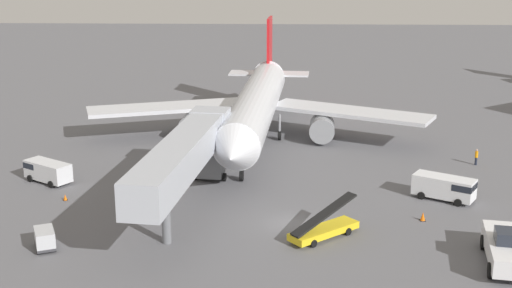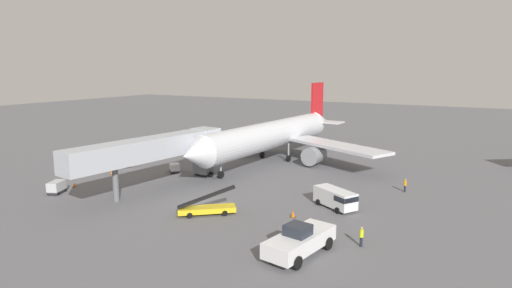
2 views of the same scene
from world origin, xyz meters
name	(u,v)px [view 2 (image 2 of 2)]	position (x,y,z in m)	size (l,w,h in m)	color
ground_plane	(202,204)	(0.00, 0.00, 0.00)	(300.00, 300.00, 0.00)	slate
airplane_at_gate	(273,135)	(-3.51, 24.92, 4.31)	(40.50, 43.53, 12.60)	silver
jet_bridge	(158,149)	(-8.61, 2.32, 5.21)	(6.08, 23.46, 6.93)	#B2B7C1
pushback_tug	(300,240)	(15.32, -7.06, 1.27)	(3.95, 7.76, 2.75)	white
belt_loader_truck	(207,208)	(2.63, -2.74, 0.75)	(5.79, 5.27, 3.02)	yellow
service_van_near_center	(336,198)	(13.98, 6.05, 1.21)	(5.64, 4.48, 2.11)	white
service_van_far_right	(121,158)	(-23.17, 9.64, 1.16)	(5.17, 4.28, 2.02)	silver
baggage_cart_mid_left	(57,187)	(-18.37, -5.52, 0.85)	(2.19, 2.70, 1.53)	#38383D
baggage_cart_mid_right	(175,168)	(-12.55, 10.12, 0.74)	(2.45, 2.40, 1.32)	#38383D
ground_crew_worker_foreground	(405,185)	(19.51, 16.46, 0.90)	(0.43, 0.43, 1.70)	#1E2333
ground_crew_worker_midground	(361,236)	(19.36, -2.86, 0.96)	(0.49, 0.49, 1.82)	#1E2333
safety_cone_alpha	(293,214)	(11.03, 1.03, 0.36)	(0.48, 0.48, 0.73)	black
safety_cone_bravo	(112,172)	(-19.96, 4.70, 0.29)	(0.38, 0.38, 0.58)	black
safety_cone_charlie	(74,185)	(-18.90, -2.58, 0.31)	(0.41, 0.41, 0.63)	black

